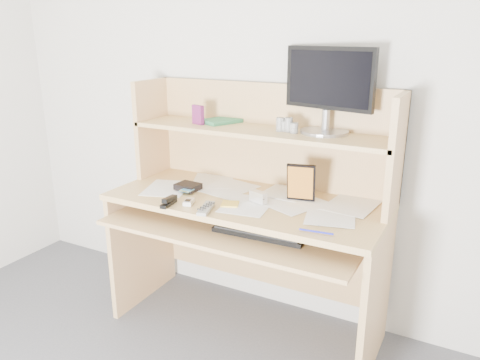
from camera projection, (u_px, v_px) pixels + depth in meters
The scene contains 19 objects.
back_wall at pixel (274, 92), 2.48m from camera, with size 3.60×0.04×2.50m, color beige.
desk at pixel (253, 204), 2.45m from camera, with size 1.40×0.70×1.30m.
paper_clutter at pixel (246, 198), 2.36m from camera, with size 1.32×0.54×0.01m, color white.
keyboard at pixel (261, 231), 2.19m from camera, with size 0.45×0.18×0.03m.
tv_remote at pixel (206, 208), 2.19m from camera, with size 0.05×0.16×0.02m, color gray.
flip_phone at pixel (189, 201), 2.28m from camera, with size 0.04×0.08×0.02m, color silver.
stapler at pixel (168, 201), 2.26m from camera, with size 0.03×0.12×0.04m, color black.
wallet at pixel (188, 186), 2.48m from camera, with size 0.12×0.10×0.03m, color black.
sticky_note_pad at pixel (230, 204), 2.27m from camera, with size 0.08×0.08×0.01m, color #F7FF43.
digital_camera at pixel (258, 197), 2.29m from camera, with size 0.09×0.04×0.06m, color silver.
game_case at pixel (301, 183), 2.28m from camera, with size 0.14×0.02×0.19m, color black.
blue_pen at pixel (316, 232), 1.94m from camera, with size 0.01×0.01×0.14m, color #171CB3.
card_box at pixel (198, 115), 2.50m from camera, with size 0.07×0.02×0.10m, color maroon.
shelf_book at pixel (221, 121), 2.55m from camera, with size 0.14×0.20×0.02m, color #358647.
chip_stack_a at pixel (284, 126), 2.33m from camera, with size 0.04×0.04×0.05m, color black.
chip_stack_b at pixel (280, 124), 2.33m from camera, with size 0.04×0.04×0.07m, color white.
chip_stack_c at pixel (294, 128), 2.28m from camera, with size 0.04×0.04×0.05m, color black.
chip_stack_d at pixel (289, 125), 2.31m from camera, with size 0.04×0.04×0.07m, color white.
monitor at pixel (328, 88), 2.24m from camera, with size 0.47×0.24×0.41m.
Camera 1 is at (1.02, -0.50, 1.55)m, focal length 35.00 mm.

